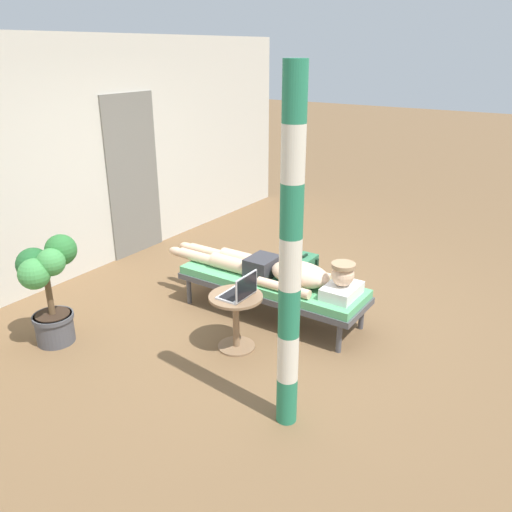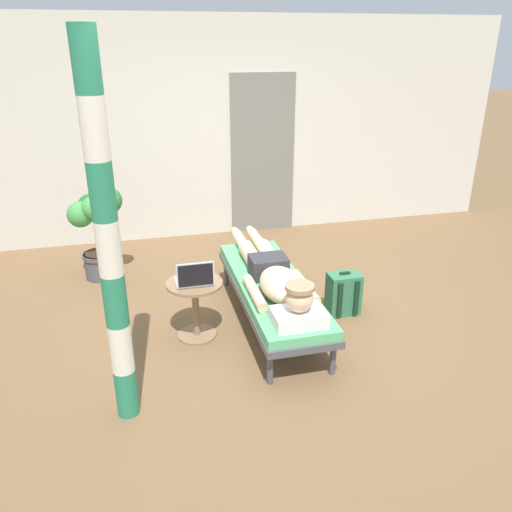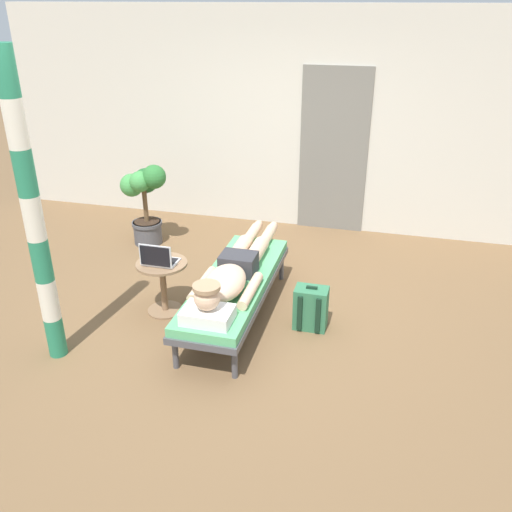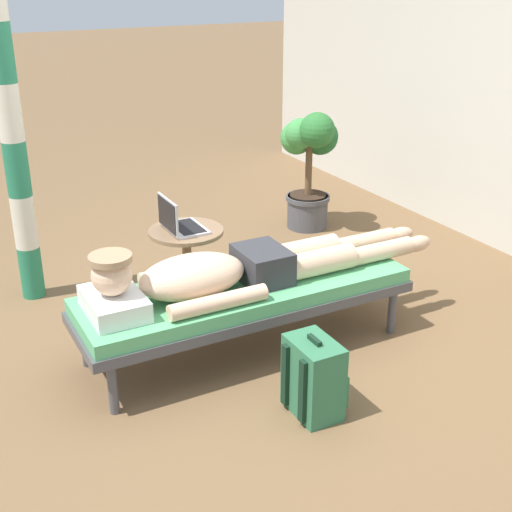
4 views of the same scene
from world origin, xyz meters
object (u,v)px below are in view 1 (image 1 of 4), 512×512
at_px(lounge_chair, 271,284).
at_px(backpack, 304,274).
at_px(porch_post, 290,263).
at_px(person_reclining, 279,270).
at_px(side_table, 236,312).
at_px(laptop, 240,291).
at_px(potted_plant, 47,283).

relative_size(lounge_chair, backpack, 4.59).
bearing_deg(porch_post, person_reclining, 33.49).
distance_m(backpack, porch_post, 2.46).
xyz_separation_m(side_table, porch_post, (-0.60, -0.88, 0.89)).
xyz_separation_m(backpack, porch_post, (-2.01, -0.97, 1.05)).
bearing_deg(laptop, side_table, 90.00).
relative_size(person_reclining, side_table, 4.15).
relative_size(person_reclining, backpack, 5.12).
bearing_deg(backpack, person_reclining, -171.56).
height_order(lounge_chair, laptop, laptop).
xyz_separation_m(laptop, potted_plant, (-0.85, 1.51, 0.01)).
distance_m(person_reclining, potted_plant, 2.14).
bearing_deg(lounge_chair, person_reclining, -90.00).
distance_m(lounge_chair, person_reclining, 0.19).
relative_size(potted_plant, porch_post, 0.41).
height_order(lounge_chair, porch_post, porch_post).
relative_size(person_reclining, potted_plant, 2.15).
xyz_separation_m(person_reclining, potted_plant, (-1.54, 1.48, 0.08)).
bearing_deg(porch_post, potted_plant, 95.92).
distance_m(side_table, backpack, 1.42).
height_order(laptop, potted_plant, potted_plant).
distance_m(potted_plant, porch_post, 2.44).
height_order(lounge_chair, backpack, backpack).
distance_m(lounge_chair, backpack, 0.73).
relative_size(lounge_chair, side_table, 3.72).
distance_m(laptop, porch_post, 1.22).
distance_m(person_reclining, porch_post, 1.72).
xyz_separation_m(lounge_chair, side_table, (-0.70, -0.06, 0.01)).
relative_size(person_reclining, laptop, 7.00).
bearing_deg(porch_post, lounge_chair, 36.12).
bearing_deg(potted_plant, laptop, -60.69).
bearing_deg(person_reclining, laptop, -177.78).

